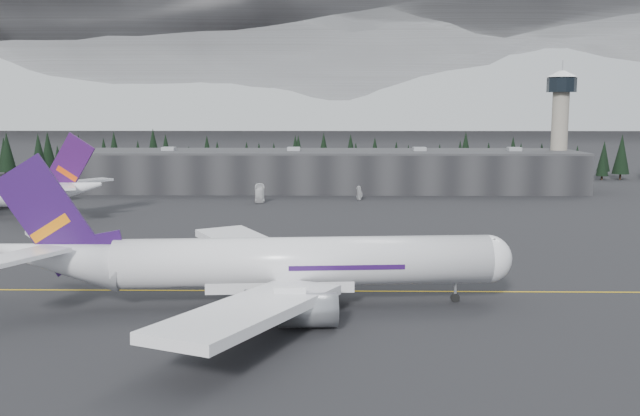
{
  "coord_description": "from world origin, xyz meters",
  "views": [
    {
      "loc": [
        1.89,
        -101.99,
        26.3
      ],
      "look_at": [
        0.0,
        20.0,
        9.0
      ],
      "focal_mm": 40.0,
      "sensor_mm": 36.0,
      "label": 1
    }
  ],
  "objects_px": {
    "terminal": "(325,170)",
    "control_tower": "(560,116)",
    "gse_vehicle_b": "(360,198)",
    "jet_main": "(258,263)",
    "gse_vehicle_a": "(260,200)"
  },
  "relations": [
    {
      "from": "jet_main",
      "to": "gse_vehicle_a",
      "type": "distance_m",
      "value": 103.04
    },
    {
      "from": "terminal",
      "to": "gse_vehicle_b",
      "type": "distance_m",
      "value": 27.81
    },
    {
      "from": "terminal",
      "to": "gse_vehicle_b",
      "type": "relative_size",
      "value": 38.95
    },
    {
      "from": "terminal",
      "to": "jet_main",
      "type": "height_order",
      "value": "jet_main"
    },
    {
      "from": "jet_main",
      "to": "terminal",
      "type": "bearing_deg",
      "value": 82.05
    },
    {
      "from": "gse_vehicle_b",
      "to": "terminal",
      "type": "bearing_deg",
      "value": -179.79
    },
    {
      "from": "jet_main",
      "to": "control_tower",
      "type": "bearing_deg",
      "value": 54.33
    },
    {
      "from": "terminal",
      "to": "jet_main",
      "type": "xyz_separation_m",
      "value": [
        -7.77,
        -134.64,
        -0.52
      ]
    },
    {
      "from": "control_tower",
      "to": "gse_vehicle_a",
      "type": "relative_size",
      "value": 6.77
    },
    {
      "from": "control_tower",
      "to": "gse_vehicle_a",
      "type": "xyz_separation_m",
      "value": [
        -92.79,
        -35.21,
        -22.63
      ]
    },
    {
      "from": "control_tower",
      "to": "jet_main",
      "type": "relative_size",
      "value": 0.54
    },
    {
      "from": "terminal",
      "to": "control_tower",
      "type": "relative_size",
      "value": 4.24
    },
    {
      "from": "control_tower",
      "to": "jet_main",
      "type": "distance_m",
      "value": 161.57
    },
    {
      "from": "terminal",
      "to": "control_tower",
      "type": "bearing_deg",
      "value": 2.29
    },
    {
      "from": "terminal",
      "to": "control_tower",
      "type": "xyz_separation_m",
      "value": [
        75.0,
        3.0,
        17.11
      ]
    }
  ]
}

